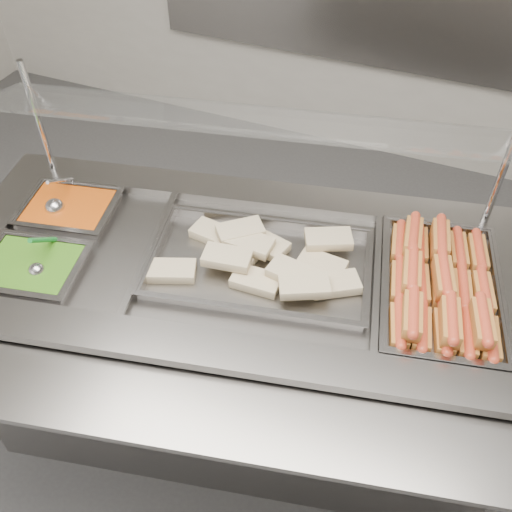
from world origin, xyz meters
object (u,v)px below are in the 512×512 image
at_px(pan_hotdogs, 439,294).
at_px(pan_wraps, 259,267).
at_px(ladle, 55,206).
at_px(sneeze_guard, 253,123).
at_px(serving_spoon, 38,265).
at_px(steam_counter, 243,343).

relative_size(pan_hotdogs, pan_wraps, 0.81).
height_order(pan_wraps, ladle, ladle).
relative_size(sneeze_guard, serving_spoon, 9.75).
bearing_deg(pan_hotdogs, sneeze_guard, 172.64).
relative_size(sneeze_guard, ladle, 8.73).
distance_m(steam_counter, serving_spoon, 0.78).
xyz_separation_m(pan_hotdogs, pan_wraps, (-0.55, -0.12, 0.01)).
xyz_separation_m(steam_counter, ladle, (-0.69, -0.01, 0.45)).
bearing_deg(sneeze_guard, serving_spoon, -137.15).
bearing_deg(ladle, pan_hotdogs, 6.23).
xyz_separation_m(sneeze_guard, serving_spoon, (-0.52, -0.48, -0.35)).
relative_size(sneeze_guard, pan_wraps, 2.24).
distance_m(steam_counter, sneeze_guard, 0.84).
distance_m(sneeze_guard, ladle, 0.77).
height_order(steam_counter, pan_wraps, pan_wraps).
bearing_deg(sneeze_guard, steam_counter, -78.08).
bearing_deg(ladle, sneeze_guard, 19.24).
distance_m(pan_wraps, ladle, 0.75).
bearing_deg(sneeze_guard, pan_hotdogs, -7.36).
bearing_deg(steam_counter, serving_spoon, -154.38).
relative_size(ladle, serving_spoon, 1.12).
xyz_separation_m(sneeze_guard, pan_wraps, (0.10, -0.20, -0.39)).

